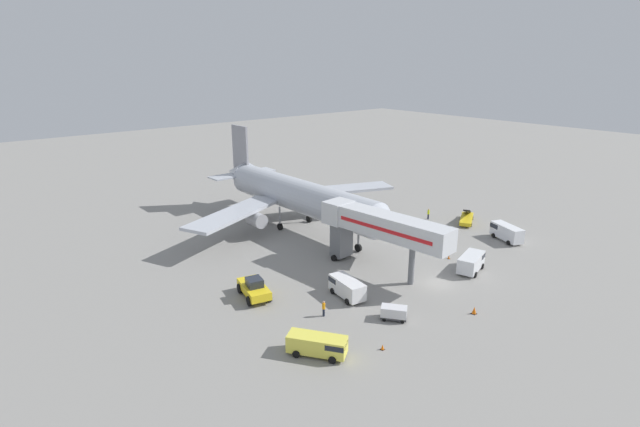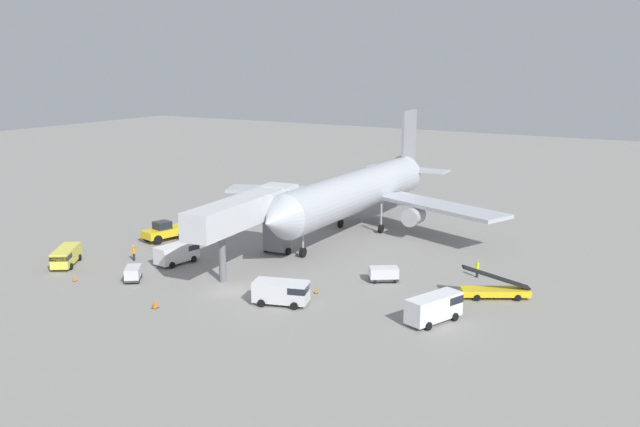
# 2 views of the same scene
# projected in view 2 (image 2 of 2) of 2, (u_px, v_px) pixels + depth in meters

# --- Properties ---
(ground_plane) EXTENTS (300.00, 300.00, 0.00)m
(ground_plane) POSITION_uv_depth(u_px,v_px,m) (229.00, 291.00, 64.10)
(ground_plane) COLOR gray
(airplane_at_gate) EXTENTS (38.60, 40.65, 14.16)m
(airplane_at_gate) POSITION_uv_depth(u_px,v_px,m) (359.00, 191.00, 85.41)
(airplane_at_gate) COLOR #B7BCC6
(airplane_at_gate) RESTS_ON ground
(jet_bridge) EXTENTS (4.87, 17.86, 7.67)m
(jet_bridge) POSITION_uv_depth(u_px,v_px,m) (250.00, 213.00, 70.43)
(jet_bridge) COLOR silver
(jet_bridge) RESTS_ON ground
(pushback_tug) EXTENTS (3.55, 5.56, 2.34)m
(pushback_tug) POSITION_uv_depth(u_px,v_px,m) (164.00, 231.00, 82.00)
(pushback_tug) COLOR yellow
(pushback_tug) RESTS_ON ground
(belt_loader_truck) EXTENTS (6.16, 4.62, 3.00)m
(belt_loader_truck) POSITION_uv_depth(u_px,v_px,m) (495.00, 290.00, 62.24)
(belt_loader_truck) COLOR yellow
(belt_loader_truck) RESTS_ON ground
(service_van_outer_left) EXTENTS (4.47, 5.36, 1.85)m
(service_van_outer_left) POSITION_uv_depth(u_px,v_px,m) (66.00, 256.00, 71.88)
(service_van_outer_left) COLOR #E5DB4C
(service_van_outer_left) RESTS_ON ground
(service_van_rear_right) EXTENTS (5.22, 3.40, 2.11)m
(service_van_rear_right) POSITION_uv_depth(u_px,v_px,m) (283.00, 291.00, 60.47)
(service_van_rear_right) COLOR silver
(service_van_rear_right) RESTS_ON ground
(service_van_mid_right) EXTENTS (2.69, 4.94, 2.07)m
(service_van_mid_right) POSITION_uv_depth(u_px,v_px,m) (178.00, 252.00, 72.73)
(service_van_mid_right) COLOR white
(service_van_mid_right) RESTS_ON ground
(service_van_mid_left) EXTENTS (3.52, 5.52, 2.29)m
(service_van_mid_left) POSITION_uv_depth(u_px,v_px,m) (435.00, 307.00, 56.44)
(service_van_mid_left) COLOR white
(service_van_mid_left) RESTS_ON ground
(baggage_cart_outer_right) EXTENTS (2.64, 2.87, 1.38)m
(baggage_cart_outer_right) POSITION_uv_depth(u_px,v_px,m) (133.00, 273.00, 67.05)
(baggage_cart_outer_right) COLOR #38383D
(baggage_cart_outer_right) RESTS_ON ground
(baggage_cart_far_right) EXTENTS (3.13, 2.81, 1.42)m
(baggage_cart_far_right) POSITION_uv_depth(u_px,v_px,m) (384.00, 274.00, 66.85)
(baggage_cart_far_right) COLOR #38383D
(baggage_cart_far_right) RESTS_ON ground
(ground_crew_worker_foreground) EXTENTS (0.35, 0.35, 1.71)m
(ground_crew_worker_foreground) POSITION_uv_depth(u_px,v_px,m) (134.00, 253.00, 73.70)
(ground_crew_worker_foreground) COLOR #1E2333
(ground_crew_worker_foreground) RESTS_ON ground
(ground_crew_worker_midground) EXTENTS (0.39, 0.39, 1.78)m
(ground_crew_worker_midground) POSITION_uv_depth(u_px,v_px,m) (477.00, 268.00, 68.06)
(ground_crew_worker_midground) COLOR #1E2333
(ground_crew_worker_midground) RESTS_ON ground
(safety_cone_alpha) EXTENTS (0.35, 0.35, 0.53)m
(safety_cone_alpha) POSITION_uv_depth(u_px,v_px,m) (75.00, 278.00, 67.03)
(safety_cone_alpha) COLOR black
(safety_cone_alpha) RESTS_ON ground
(safety_cone_bravo) EXTENTS (0.51, 0.51, 0.77)m
(safety_cone_bravo) POSITION_uv_depth(u_px,v_px,m) (155.00, 304.00, 59.73)
(safety_cone_bravo) COLOR black
(safety_cone_bravo) RESTS_ON ground
(safety_cone_charlie) EXTENTS (0.32, 0.32, 0.50)m
(safety_cone_charlie) POSITION_uv_depth(u_px,v_px,m) (316.00, 291.00, 63.52)
(safety_cone_charlie) COLOR black
(safety_cone_charlie) RESTS_ON ground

